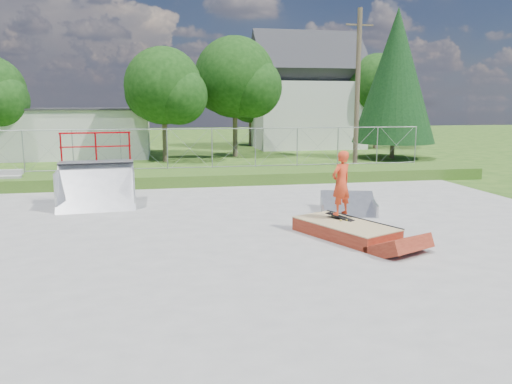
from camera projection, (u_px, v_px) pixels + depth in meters
ground at (256, 239)px, 12.66m from camera, size 120.00×120.00×0.00m
concrete_pad at (256, 238)px, 12.66m from camera, size 20.00×16.00×0.04m
grass_berm at (215, 177)px, 21.80m from camera, size 24.00×3.00×0.50m
grind_box at (345, 230)px, 12.75m from camera, size 2.30×2.99×0.40m
quarter_pipe at (96, 171)px, 16.26m from camera, size 2.56×2.22×2.43m
flat_bank_ramp at (348, 205)px, 15.69m from camera, size 2.14×2.21×0.52m
skateboard at (340, 217)px, 13.13m from camera, size 0.65×0.77×0.13m
skater at (341, 186)px, 12.99m from camera, size 0.73×0.64×1.68m
concrete_stairs at (0, 182)px, 19.41m from camera, size 1.50×1.60×0.80m
chain_link_fence at (212, 148)px, 22.57m from camera, size 20.00×0.06×1.80m
utility_building_flat at (70, 133)px, 32.16m from camera, size 10.00×6.00×3.00m
gable_house at (306, 98)px, 38.81m from camera, size 8.40×6.08×8.94m
utility_pole at (357, 91)px, 24.97m from camera, size 0.24×0.24×8.00m
tree_left_near at (168, 89)px, 28.83m from camera, size 4.76×4.48×6.65m
tree_center at (240, 80)px, 31.49m from camera, size 5.44×5.12×7.60m
tree_right_far at (382, 88)px, 37.57m from camera, size 5.10×4.80×7.12m
tree_back_mid at (254, 101)px, 39.93m from camera, size 4.08×3.84×5.70m
conifer_tree at (396, 76)px, 30.46m from camera, size 5.04×5.04×9.10m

